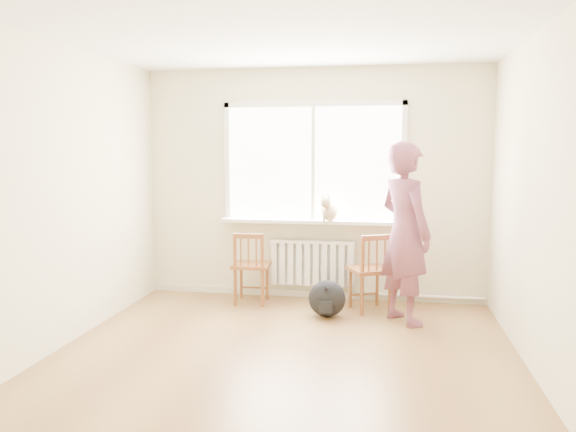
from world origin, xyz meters
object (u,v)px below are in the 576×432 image
at_px(backpack, 327,299).
at_px(person, 405,233).
at_px(chair_right, 372,272).
at_px(cat, 329,210).
at_px(chair_left, 251,268).

bearing_deg(backpack, person, -2.72).
xyz_separation_m(person, backpack, (-0.79, 0.04, -0.72)).
distance_m(chair_right, person, 0.65).
bearing_deg(chair_right, cat, -57.68).
height_order(chair_right, backpack, chair_right).
height_order(chair_left, cat, cat).
bearing_deg(cat, person, -23.92).
xyz_separation_m(chair_right, backpack, (-0.46, -0.26, -0.24)).
relative_size(person, backpack, 4.69).
relative_size(chair_left, chair_right, 0.96).
bearing_deg(person, chair_right, 11.10).
relative_size(chair_left, person, 0.45).
bearing_deg(backpack, chair_left, 158.78).
bearing_deg(backpack, chair_right, 29.32).
height_order(chair_left, chair_right, chair_right).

